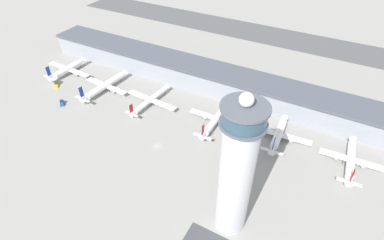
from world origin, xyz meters
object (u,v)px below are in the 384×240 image
at_px(airplane_gate_bravo, 105,86).
at_px(service_truck_catering, 57,85).
at_px(airplane_gate_alpha, 68,69).
at_px(service_truck_fuel, 62,103).
at_px(control_tower, 236,172).
at_px(airplane_gate_charlie, 151,100).
at_px(airplane_gate_delta, 216,119).
at_px(airplane_gate_echo, 279,134).
at_px(airplane_gate_foxtrot, 351,160).

xyz_separation_m(airplane_gate_bravo, service_truck_catering, (-36.32, -12.75, -3.20)).
height_order(airplane_gate_alpha, service_truck_fuel, airplane_gate_alpha).
height_order(control_tower, airplane_gate_charlie, control_tower).
distance_m(airplane_gate_delta, service_truck_catering, 123.36).
distance_m(control_tower, airplane_gate_alpha, 175.25).
relative_size(control_tower, service_truck_fuel, 12.55).
height_order(control_tower, airplane_gate_bravo, control_tower).
distance_m(control_tower, airplane_gate_delta, 75.09).
distance_m(airplane_gate_alpha, airplane_gate_echo, 165.55).
bearing_deg(airplane_gate_alpha, airplane_gate_bravo, -5.88).
xyz_separation_m(control_tower, airplane_gate_charlie, (-81.93, 56.86, -30.07)).
relative_size(airplane_gate_alpha, airplane_gate_delta, 1.05).
bearing_deg(service_truck_catering, airplane_gate_charlie, 10.61).
bearing_deg(service_truck_fuel, airplane_gate_echo, 14.45).
relative_size(airplane_gate_bravo, airplane_gate_echo, 1.14).
bearing_deg(airplane_gate_echo, airplane_gate_charlie, -175.26).
bearing_deg(airplane_gate_charlie, airplane_gate_echo, 4.74).
bearing_deg(control_tower, service_truck_fuel, 168.22).
height_order(airplane_gate_alpha, airplane_gate_echo, airplane_gate_alpha).
height_order(airplane_gate_bravo, airplane_gate_charlie, airplane_gate_bravo).
bearing_deg(airplane_gate_charlie, airplane_gate_bravo, -178.13).
bearing_deg(airplane_gate_delta, service_truck_fuel, -162.69).
relative_size(airplane_gate_foxtrot, service_truck_catering, 5.17).
bearing_deg(airplane_gate_foxtrot, airplane_gate_echo, 176.97).
bearing_deg(airplane_gate_charlie, control_tower, -34.76).
xyz_separation_m(airplane_gate_alpha, airplane_gate_delta, (127.45, -0.31, -0.28)).
xyz_separation_m(airplane_gate_delta, service_truck_fuel, (-100.68, -31.37, -2.93)).
relative_size(airplane_gate_alpha, airplane_gate_foxtrot, 1.16).
relative_size(airplane_gate_delta, service_truck_catering, 5.67).
bearing_deg(service_truck_fuel, control_tower, -11.78).
bearing_deg(airplane_gate_bravo, airplane_gate_foxtrot, 2.20).
xyz_separation_m(airplane_gate_charlie, airplane_gate_foxtrot, (124.73, 5.00, 0.63)).
relative_size(airplane_gate_alpha, airplane_gate_charlie, 1.06).
relative_size(airplane_gate_charlie, service_truck_catering, 5.64).
distance_m(airplane_gate_delta, airplane_gate_echo, 38.31).
bearing_deg(airplane_gate_delta, control_tower, -59.88).
height_order(airplane_gate_charlie, airplane_gate_delta, airplane_gate_delta).
relative_size(airplane_gate_bravo, airplane_gate_charlie, 1.10).
relative_size(airplane_gate_bravo, airplane_gate_foxtrot, 1.20).
height_order(airplane_gate_bravo, airplane_gate_foxtrot, airplane_gate_bravo).
xyz_separation_m(control_tower, service_truck_catering, (-156.75, 42.85, -32.98)).
xyz_separation_m(control_tower, service_truck_fuel, (-135.24, 28.20, -32.84)).
distance_m(airplane_gate_bravo, airplane_gate_echo, 124.20).
bearing_deg(airplane_gate_bravo, service_truck_catering, -160.66).
xyz_separation_m(control_tower, airplane_gate_alpha, (-162.01, 59.88, -29.63)).
distance_m(airplane_gate_charlie, airplane_gate_foxtrot, 124.83).
height_order(service_truck_catering, service_truck_fuel, service_truck_fuel).
relative_size(service_truck_catering, service_truck_fuel, 1.26).
bearing_deg(airplane_gate_echo, service_truck_catering, -172.50).
bearing_deg(service_truck_catering, airplane_gate_delta, 7.79).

